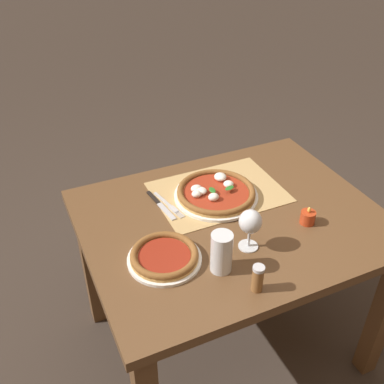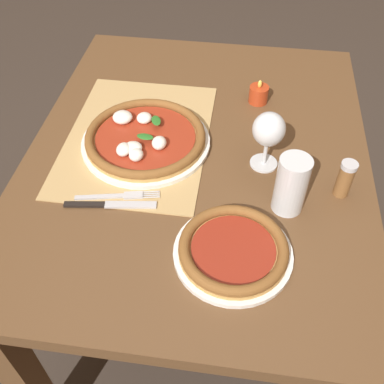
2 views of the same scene
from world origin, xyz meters
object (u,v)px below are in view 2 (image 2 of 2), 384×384
at_px(wine_glass, 269,131).
at_px(pizza_far, 233,250).
at_px(fork, 118,196).
at_px(votive_candle, 259,95).
at_px(pint_glass, 291,186).
at_px(pizza_near, 145,137).
at_px(pepper_shaker, 345,179).
at_px(knife, 110,205).

bearing_deg(wine_glass, pizza_far, -10.77).
bearing_deg(fork, votive_candle, 144.30).
distance_m(pint_glass, votive_candle, 0.42).
bearing_deg(pizza_near, pizza_far, 38.20).
xyz_separation_m(pint_glass, pepper_shaker, (-0.06, 0.13, -0.02)).
relative_size(pizza_far, knife, 1.17).
xyz_separation_m(wine_glass, votive_candle, (-0.27, -0.03, -0.08)).
distance_m(pizza_near, fork, 0.20).
xyz_separation_m(pint_glass, fork, (0.03, -0.39, -0.06)).
bearing_deg(pint_glass, votive_candle, -168.54).
relative_size(pizza_near, wine_glass, 2.19).
bearing_deg(knife, votive_candle, 145.15).
distance_m(pizza_near, wine_glass, 0.33).
distance_m(pint_glass, pepper_shaker, 0.14).
height_order(votive_candle, pepper_shaker, pepper_shaker).
xyz_separation_m(pizza_far, knife, (-0.10, -0.29, -0.01)).
relative_size(pizza_far, pepper_shaker, 2.60).
xyz_separation_m(pint_glass, knife, (0.06, -0.40, -0.06)).
bearing_deg(fork, pepper_shaker, 99.55).
relative_size(pizza_near, knife, 1.57).
height_order(pizza_far, wine_glass, wine_glass).
bearing_deg(votive_candle, pint_glass, 11.46).
bearing_deg(votive_candle, knife, -34.85).
relative_size(knife, pepper_shaker, 2.22).
bearing_deg(wine_glass, pepper_shaker, 67.25).
height_order(wine_glass, pepper_shaker, wine_glass).
bearing_deg(votive_candle, pizza_far, -3.08).
xyz_separation_m(fork, pepper_shaker, (-0.09, 0.52, 0.04)).
relative_size(wine_glass, votive_candle, 2.15).
height_order(pizza_near, fork, pizza_near).
xyz_separation_m(pizza_near, wine_glass, (0.03, 0.31, 0.08)).
bearing_deg(pepper_shaker, votive_candle, -148.74).
distance_m(wine_glass, pint_glass, 0.15).
height_order(knife, pepper_shaker, pepper_shaker).
distance_m(wine_glass, fork, 0.39).
bearing_deg(pepper_shaker, fork, -80.45).
relative_size(wine_glass, pepper_shaker, 1.60).
height_order(pizza_near, pizza_far, pizza_near).
bearing_deg(pepper_shaker, pizza_near, -102.65).
bearing_deg(pint_glass, pizza_far, -36.04).
height_order(pizza_near, pepper_shaker, pepper_shaker).
bearing_deg(pizza_far, pizza_near, -141.80).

